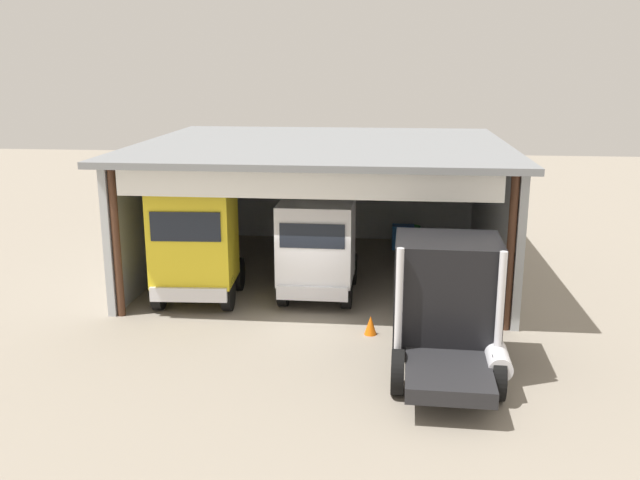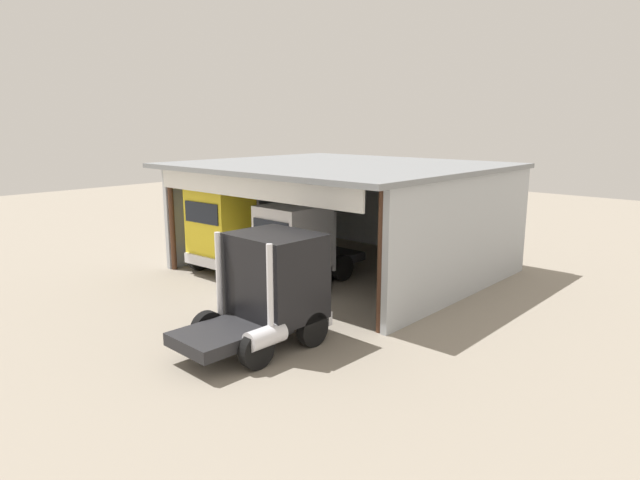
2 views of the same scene
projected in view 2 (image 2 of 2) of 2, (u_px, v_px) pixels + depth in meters
ground_plane at (256, 296)px, 21.28m from camera, size 80.00×80.00×0.00m
workshop_shed at (354, 194)px, 24.95m from camera, size 12.67×11.51×4.85m
truck_yellow_center_right_bay at (224, 228)px, 24.43m from camera, size 2.79×4.25×3.80m
truck_white_right_bay at (298, 243)px, 22.56m from camera, size 2.50×5.01×3.32m
truck_black_center_left_bay at (269, 287)px, 16.40m from camera, size 2.77×4.58×3.40m
oil_drum at (456, 256)px, 25.80m from camera, size 0.58×0.58×0.85m
tool_cart at (441, 255)px, 25.68m from camera, size 0.90×0.60×1.00m
traffic_cone at (277, 303)px, 19.52m from camera, size 0.36×0.36×0.56m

